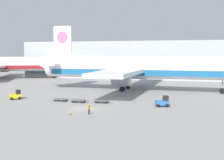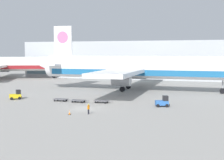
{
  "view_description": "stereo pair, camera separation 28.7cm",
  "coord_description": "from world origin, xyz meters",
  "px_view_note": "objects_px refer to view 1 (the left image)",
  "views": [
    {
      "loc": [
        20.25,
        -50.23,
        9.77
      ],
      "look_at": [
        1.34,
        12.67,
        4.0
      ],
      "focal_mm": 50.0,
      "sensor_mm": 36.0,
      "label": 1
    },
    {
      "loc": [
        20.52,
        -50.15,
        9.77
      ],
      "look_at": [
        1.34,
        12.67,
        4.0
      ],
      "focal_mm": 50.0,
      "sensor_mm": 36.0,
      "label": 2
    }
  ],
  "objects_px": {
    "baggage_tug_mid": "(163,102)",
    "ground_crew_near": "(89,108)",
    "airplane_main": "(138,68)",
    "baggage_tug_foreground": "(16,95)",
    "airplane_distant": "(2,65)",
    "baggage_dolly_lead": "(61,99)",
    "baggage_dolly_third": "(102,101)",
    "baggage_dolly_second": "(78,100)",
    "traffic_cone_near": "(70,112)"
  },
  "relations": [
    {
      "from": "baggage_dolly_lead",
      "to": "baggage_dolly_third",
      "type": "distance_m",
      "value": 8.61
    },
    {
      "from": "airplane_distant",
      "to": "traffic_cone_near",
      "type": "xyz_separation_m",
      "value": [
        52.77,
        -55.51,
        -4.96
      ]
    },
    {
      "from": "airplane_distant",
      "to": "traffic_cone_near",
      "type": "distance_m",
      "value": 76.75
    },
    {
      "from": "airplane_distant",
      "to": "airplane_main",
      "type": "bearing_deg",
      "value": -44.71
    },
    {
      "from": "baggage_dolly_second",
      "to": "traffic_cone_near",
      "type": "height_order",
      "value": "traffic_cone_near"
    },
    {
      "from": "baggage_dolly_lead",
      "to": "baggage_tug_mid",
      "type": "bearing_deg",
      "value": 0.11
    },
    {
      "from": "baggage_tug_foreground",
      "to": "baggage_dolly_third",
      "type": "bearing_deg",
      "value": -38.17
    },
    {
      "from": "baggage_tug_mid",
      "to": "ground_crew_near",
      "type": "distance_m",
      "value": 14.73
    },
    {
      "from": "baggage_tug_mid",
      "to": "baggage_dolly_lead",
      "type": "bearing_deg",
      "value": 160.99
    },
    {
      "from": "baggage_dolly_lead",
      "to": "baggage_dolly_third",
      "type": "height_order",
      "value": "same"
    },
    {
      "from": "baggage_tug_mid",
      "to": "traffic_cone_near",
      "type": "relative_size",
      "value": 3.63
    },
    {
      "from": "baggage_tug_foreground",
      "to": "baggage_dolly_lead",
      "type": "xyz_separation_m",
      "value": [
        10.1,
        0.43,
        -0.49
      ]
    },
    {
      "from": "airplane_distant",
      "to": "baggage_tug_foreground",
      "type": "distance_m",
      "value": 56.41
    },
    {
      "from": "baggage_tug_mid",
      "to": "baggage_dolly_second",
      "type": "bearing_deg",
      "value": 162.1
    },
    {
      "from": "baggage_tug_foreground",
      "to": "airplane_main",
      "type": "bearing_deg",
      "value": 5.58
    },
    {
      "from": "baggage_dolly_second",
      "to": "baggage_dolly_third",
      "type": "distance_m",
      "value": 4.62
    },
    {
      "from": "ground_crew_near",
      "to": "baggage_tug_foreground",
      "type": "bearing_deg",
      "value": 69.99
    },
    {
      "from": "baggage_dolly_third",
      "to": "baggage_tug_mid",
      "type": "bearing_deg",
      "value": -2.25
    },
    {
      "from": "baggage_dolly_second",
      "to": "traffic_cone_near",
      "type": "relative_size",
      "value": 4.91
    },
    {
      "from": "airplane_main",
      "to": "traffic_cone_near",
      "type": "relative_size",
      "value": 76.64
    },
    {
      "from": "baggage_tug_foreground",
      "to": "baggage_dolly_second",
      "type": "relative_size",
      "value": 0.75
    },
    {
      "from": "airplane_main",
      "to": "airplane_distant",
      "type": "distance_m",
      "value": 60.54
    },
    {
      "from": "baggage_tug_mid",
      "to": "airplane_main",
      "type": "bearing_deg",
      "value": 94.94
    },
    {
      "from": "baggage_tug_foreground",
      "to": "baggage_dolly_third",
      "type": "relative_size",
      "value": 0.75
    },
    {
      "from": "baggage_dolly_second",
      "to": "baggage_dolly_lead",
      "type": "bearing_deg",
      "value": 175.55
    },
    {
      "from": "baggage_dolly_lead",
      "to": "ground_crew_near",
      "type": "bearing_deg",
      "value": -45.5
    },
    {
      "from": "baggage_dolly_lead",
      "to": "baggage_dolly_second",
      "type": "xyz_separation_m",
      "value": [
        4.05,
        -0.4,
        0.0
      ]
    },
    {
      "from": "baggage_dolly_third",
      "to": "ground_crew_near",
      "type": "height_order",
      "value": "ground_crew_near"
    },
    {
      "from": "baggage_dolly_second",
      "to": "airplane_distant",
      "type": "bearing_deg",
      "value": 139.53
    },
    {
      "from": "baggage_tug_foreground",
      "to": "baggage_dolly_second",
      "type": "xyz_separation_m",
      "value": [
        14.14,
        0.03,
        -0.49
      ]
    },
    {
      "from": "baggage_dolly_second",
      "to": "airplane_main",
      "type": "bearing_deg",
      "value": 73.14
    },
    {
      "from": "airplane_main",
      "to": "ground_crew_near",
      "type": "distance_m",
      "value": 33.0
    },
    {
      "from": "airplane_main",
      "to": "baggage_tug_foreground",
      "type": "xyz_separation_m",
      "value": [
        -21.35,
        -22.18,
        -4.96
      ]
    },
    {
      "from": "airplane_main",
      "to": "baggage_tug_foreground",
      "type": "bearing_deg",
      "value": -134.28
    },
    {
      "from": "airplane_main",
      "to": "baggage_tug_mid",
      "type": "height_order",
      "value": "airplane_main"
    },
    {
      "from": "airplane_distant",
      "to": "baggage_dolly_third",
      "type": "xyz_separation_m",
      "value": [
        53.87,
        -43.12,
        -4.95
      ]
    },
    {
      "from": "baggage_dolly_third",
      "to": "ground_crew_near",
      "type": "relative_size",
      "value": 2.21
    },
    {
      "from": "baggage_dolly_second",
      "to": "baggage_dolly_third",
      "type": "height_order",
      "value": "same"
    },
    {
      "from": "airplane_distant",
      "to": "baggage_tug_mid",
      "type": "bearing_deg",
      "value": -57.35
    },
    {
      "from": "baggage_tug_foreground",
      "to": "traffic_cone_near",
      "type": "xyz_separation_m",
      "value": [
        17.6,
        -11.63,
        -0.51
      ]
    },
    {
      "from": "baggage_dolly_lead",
      "to": "baggage_tug_foreground",
      "type": "bearing_deg",
      "value": -176.39
    },
    {
      "from": "airplane_distant",
      "to": "baggage_dolly_second",
      "type": "relative_size",
      "value": 13.4
    },
    {
      "from": "baggage_dolly_second",
      "to": "ground_crew_near",
      "type": "xyz_separation_m",
      "value": [
        6.21,
        -10.47,
        0.59
      ]
    },
    {
      "from": "airplane_main",
      "to": "baggage_tug_foreground",
      "type": "height_order",
      "value": "airplane_main"
    },
    {
      "from": "baggage_tug_mid",
      "to": "baggage_dolly_second",
      "type": "height_order",
      "value": "baggage_tug_mid"
    },
    {
      "from": "baggage_dolly_lead",
      "to": "traffic_cone_near",
      "type": "distance_m",
      "value": 14.2
    },
    {
      "from": "airplane_main",
      "to": "baggage_tug_mid",
      "type": "distance_m",
      "value": 24.54
    },
    {
      "from": "airplane_main",
      "to": "baggage_dolly_second",
      "type": "xyz_separation_m",
      "value": [
        -7.21,
        -22.15,
        -5.45
      ]
    },
    {
      "from": "baggage_dolly_third",
      "to": "ground_crew_near",
      "type": "distance_m",
      "value": 11.34
    },
    {
      "from": "baggage_dolly_third",
      "to": "traffic_cone_near",
      "type": "bearing_deg",
      "value": -93.88
    }
  ]
}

